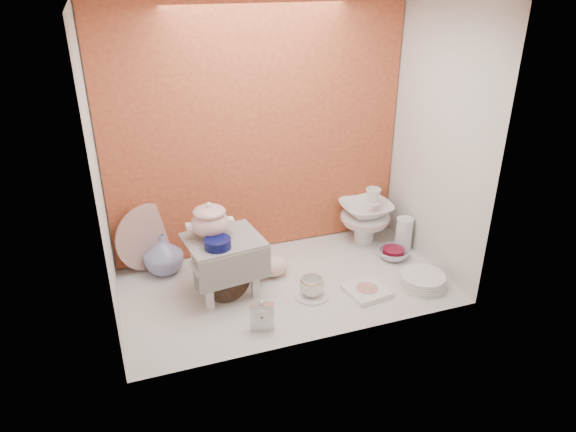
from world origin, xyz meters
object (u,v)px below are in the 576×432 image
at_px(step_stool, 225,266).
at_px(soup_tureen, 210,220).
at_px(crystal_bowl, 393,254).
at_px(porcelain_tower, 365,215).
at_px(floral_platter, 149,237).
at_px(plush_pig, 274,266).
at_px(mantel_clock, 262,315).
at_px(blue_white_vase, 163,254).
at_px(gold_rim_teacup, 312,286).
at_px(dinner_plate_stack, 423,280).

xyz_separation_m(step_stool, soup_tureen, (-0.06, 0.04, 0.27)).
height_order(crystal_bowl, porcelain_tower, porcelain_tower).
bearing_deg(crystal_bowl, floral_platter, 164.88).
height_order(plush_pig, porcelain_tower, porcelain_tower).
bearing_deg(step_stool, mantel_clock, -84.16).
relative_size(blue_white_vase, mantel_clock, 1.41).
relative_size(gold_rim_teacup, dinner_plate_stack, 0.50).
height_order(blue_white_vase, mantel_clock, blue_white_vase).
bearing_deg(step_stool, porcelain_tower, 8.53).
bearing_deg(blue_white_vase, dinner_plate_stack, -25.37).
bearing_deg(floral_platter, plush_pig, -27.04).
distance_m(mantel_clock, porcelain_tower, 1.12).
bearing_deg(dinner_plate_stack, gold_rim_teacup, 169.85).
bearing_deg(crystal_bowl, gold_rim_teacup, -160.67).
bearing_deg(porcelain_tower, crystal_bowl, -75.57).
xyz_separation_m(step_stool, floral_platter, (-0.36, 0.40, 0.04)).
bearing_deg(blue_white_vase, porcelain_tower, -1.88).
bearing_deg(floral_platter, blue_white_vase, -49.60).
bearing_deg(plush_pig, soup_tureen, -171.47).
relative_size(mantel_clock, dinner_plate_stack, 0.65).
bearing_deg(porcelain_tower, gold_rim_teacup, -139.11).
bearing_deg(blue_white_vase, floral_platter, 130.40).
bearing_deg(crystal_bowl, porcelain_tower, 104.43).
bearing_deg(crystal_bowl, mantel_clock, -157.21).
bearing_deg(floral_platter, step_stool, -48.23).
bearing_deg(plush_pig, step_stool, -162.91).
distance_m(step_stool, blue_white_vase, 0.44).
xyz_separation_m(soup_tureen, blue_white_vase, (-0.24, 0.28, -0.31)).
bearing_deg(crystal_bowl, plush_pig, 176.41).
xyz_separation_m(blue_white_vase, plush_pig, (0.59, -0.26, -0.06)).
bearing_deg(dinner_plate_stack, mantel_clock, -175.62).
bearing_deg(gold_rim_teacup, floral_platter, 142.54).
relative_size(floral_platter, blue_white_vase, 1.68).
distance_m(soup_tureen, dinner_plate_stack, 1.23).
relative_size(step_stool, soup_tureen, 1.61).
relative_size(mantel_clock, plush_pig, 0.79).
bearing_deg(gold_rim_teacup, porcelain_tower, 40.89).
distance_m(gold_rim_teacup, dinner_plate_stack, 0.63).
height_order(blue_white_vase, dinner_plate_stack, blue_white_vase).
relative_size(plush_pig, dinner_plate_stack, 0.83).
bearing_deg(soup_tureen, blue_white_vase, 129.96).
xyz_separation_m(mantel_clock, plush_pig, (0.21, 0.45, -0.02)).
xyz_separation_m(step_stool, gold_rim_teacup, (0.43, -0.20, -0.10)).
bearing_deg(gold_rim_teacup, dinner_plate_stack, -10.15).
bearing_deg(mantel_clock, crystal_bowl, 39.42).
distance_m(mantel_clock, plush_pig, 0.50).
bearing_deg(gold_rim_teacup, plush_pig, 116.02).
height_order(gold_rim_teacup, porcelain_tower, porcelain_tower).
distance_m(floral_platter, gold_rim_teacup, 1.00).
height_order(plush_pig, crystal_bowl, plush_pig).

